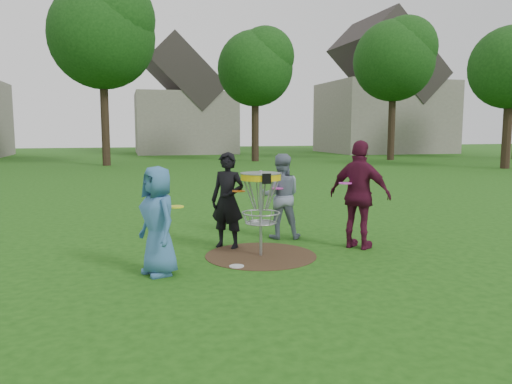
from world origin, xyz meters
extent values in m
plane|color=#19470F|center=(0.00, 0.00, 0.00)|extent=(100.00, 100.00, 0.00)
cylinder|color=#47331E|center=(0.00, 0.00, 0.00)|extent=(1.80, 1.80, 0.01)
imported|color=#376797|center=(-1.66, -0.63, 0.76)|extent=(0.74, 0.88, 1.53)
imported|color=black|center=(-0.40, 0.68, 0.82)|extent=(0.72, 0.68, 1.64)
imported|color=gray|center=(0.71, 1.19, 0.79)|extent=(0.90, 0.78, 1.58)
imported|color=#52122B|center=(1.76, 0.06, 0.92)|extent=(1.04, 1.12, 1.85)
cylinder|color=silver|center=(-0.53, -0.55, 0.01)|extent=(0.22, 0.22, 0.02)
cylinder|color=#9EA0A5|center=(0.00, 0.00, 0.69)|extent=(0.05, 0.05, 1.38)
cylinder|color=gold|center=(0.00, 0.00, 1.28)|extent=(0.64, 0.64, 0.10)
cylinder|color=#9EA0A5|center=(0.00, 0.00, 1.34)|extent=(0.66, 0.66, 0.01)
cube|color=black|center=(0.00, -0.33, 1.28)|extent=(0.14, 0.02, 0.16)
torus|color=#9EA0A5|center=(0.00, 0.00, 0.70)|extent=(0.62, 0.62, 0.02)
torus|color=#9EA0A5|center=(0.00, 0.00, 0.54)|extent=(0.50, 0.50, 0.02)
cylinder|color=#9EA0A5|center=(0.00, 0.00, 0.53)|extent=(0.44, 0.44, 0.01)
cylinder|color=#F2F81B|center=(-1.40, -0.53, 0.94)|extent=(0.22, 0.22, 0.02)
cylinder|color=orange|center=(-0.26, 0.44, 1.01)|extent=(0.22, 0.22, 0.02)
cylinder|color=#E13BB7|center=(0.57, 0.95, 0.97)|extent=(0.22, 0.22, 0.02)
cylinder|color=#F440E1|center=(1.48, 0.05, 1.13)|extent=(0.22, 0.22, 0.02)
cylinder|color=#38281C|center=(-3.00, 21.50, 2.31)|extent=(0.46, 0.46, 4.62)
sphere|color=#164211|center=(-3.00, 21.50, 7.04)|extent=(5.72, 5.72, 5.72)
cylinder|color=#38281C|center=(6.00, 23.00, 1.89)|extent=(0.46, 0.46, 3.78)
sphere|color=#164211|center=(6.00, 23.00, 5.76)|extent=(4.68, 4.68, 4.68)
cylinder|color=#38281C|center=(15.00, 22.00, 2.10)|extent=(0.46, 0.46, 4.20)
sphere|color=#164211|center=(15.00, 22.00, 6.40)|extent=(5.20, 5.20, 5.20)
cylinder|color=#38281C|center=(17.00, 14.00, 1.68)|extent=(0.46, 0.46, 3.36)
sphere|color=#164211|center=(17.00, 14.00, 5.12)|extent=(4.16, 4.16, 4.16)
cube|color=gray|center=(3.00, 35.00, 2.50)|extent=(8.00, 7.00, 5.00)
cube|color=#2D2826|center=(3.00, 35.00, 6.44)|extent=(6.11, 7.14, 6.11)
cube|color=gray|center=(20.00, 32.00, 3.00)|extent=(10.00, 8.00, 6.00)
cube|color=#2D2826|center=(20.00, 32.00, 7.80)|extent=(7.64, 8.16, 7.64)
camera|label=1|loc=(-2.10, -7.58, 2.03)|focal=35.00mm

